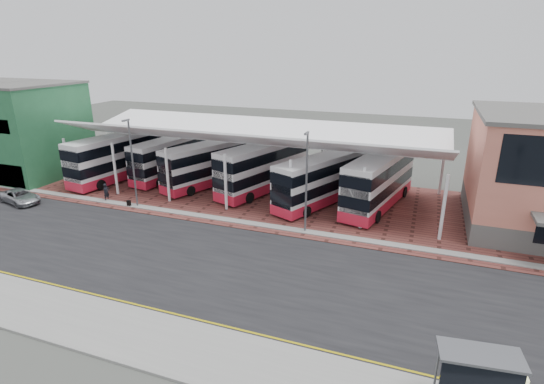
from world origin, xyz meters
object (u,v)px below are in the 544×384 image
object	(u,v)px
bus_2	(209,165)
bus_shelter	(486,380)
bus_5	(379,181)
bus_3	(264,168)
bus_4	(321,181)
pedestrian	(106,192)
bus_0	(118,157)
bus_1	(171,158)
silver_car	(20,196)

from	to	relation	value
bus_2	bus_shelter	xyz separation A→B (m)	(24.29, -22.38, -0.53)
bus_shelter	bus_5	bearing A→B (deg)	100.34
bus_shelter	bus_3	bearing A→B (deg)	121.91
bus_4	pedestrian	distance (m)	20.19
bus_3	pedestrian	bearing A→B (deg)	-129.45
bus_3	bus_4	distance (m)	6.51
bus_0	bus_shelter	distance (m)	40.49
bus_5	bus_2	bearing A→B (deg)	-167.90
bus_5	bus_shelter	xyz separation A→B (m)	(6.86, -22.20, -0.72)
bus_1	bus_5	world-z (taller)	bus_5
bus_1	silver_car	distance (m)	14.95
bus_4	bus_5	bearing A→B (deg)	36.23
bus_0	bus_2	bearing A→B (deg)	16.59
bus_1	silver_car	bearing A→B (deg)	-118.70
bus_1	bus_shelter	xyz separation A→B (m)	(29.57, -23.43, -0.50)
bus_2	bus_4	world-z (taller)	bus_4
pedestrian	bus_shelter	distance (m)	34.40
silver_car	pedestrian	distance (m)	8.01
silver_car	pedestrian	size ratio (longest dim) A/B	2.65
bus_shelter	bus_1	bearing A→B (deg)	134.77
bus_3	bus_shelter	world-z (taller)	bus_3
bus_5	silver_car	size ratio (longest dim) A/B	2.67
bus_0	silver_car	world-z (taller)	bus_0
bus_1	bus_shelter	distance (m)	37.73
bus_3	silver_car	distance (m)	23.18
bus_2	pedestrian	xyz separation A→B (m)	(-6.80, -7.68, -1.37)
bus_4	bus_shelter	distance (m)	24.22
bus_2	bus_5	xyz separation A→B (m)	(17.43, -0.17, 0.18)
bus_1	bus_3	xyz separation A→B (m)	(11.31, -0.68, 0.21)
bus_1	bus_4	distance (m)	17.75
bus_1	bus_shelter	size ratio (longest dim) A/B	3.25
bus_1	silver_car	xyz separation A→B (m)	(-8.87, -11.92, -1.60)
bus_1	bus_shelter	bearing A→B (deg)	-30.44
bus_3	bus_4	xyz separation A→B (m)	(6.28, -1.72, -0.17)
bus_2	silver_car	size ratio (longest dim) A/B	2.44
bus_1	bus_5	xyz separation A→B (m)	(22.71, -1.23, 0.22)
bus_0	bus_4	xyz separation A→B (m)	(22.65, 0.07, -0.21)
bus_5	pedestrian	distance (m)	25.42
bus_4	bus_5	world-z (taller)	bus_5
bus_4	bus_5	size ratio (longest dim) A/B	0.91
silver_car	bus_shelter	bearing A→B (deg)	-93.55
pedestrian	bus_3	bearing A→B (deg)	-49.41
bus_2	bus_shelter	bearing A→B (deg)	-21.38
bus_3	bus_2	bearing A→B (deg)	-157.99
silver_car	bus_1	bearing A→B (deg)	-23.54
silver_car	pedestrian	xyz separation A→B (m)	(7.35, 3.18, 0.26)
bus_2	pedestrian	size ratio (longest dim) A/B	6.46
pedestrian	bus_shelter	xyz separation A→B (m)	(31.09, -14.70, 0.83)
bus_shelter	pedestrian	bearing A→B (deg)	147.87
bus_0	bus_3	world-z (taller)	bus_0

